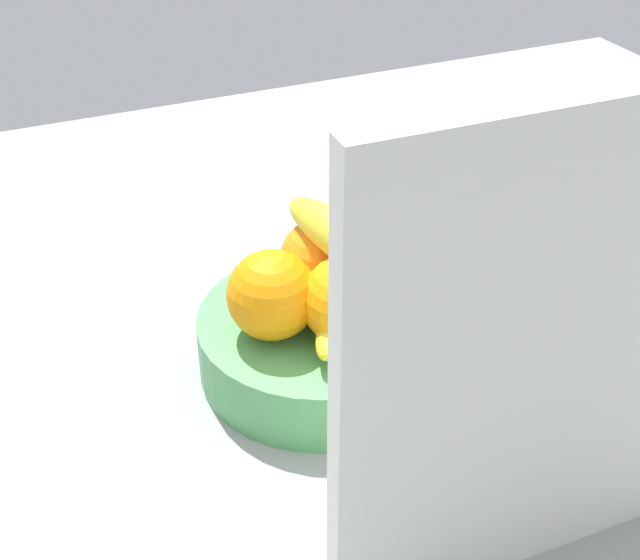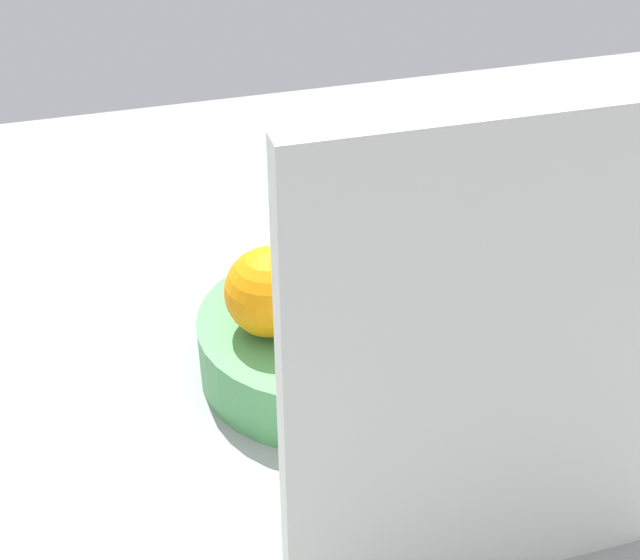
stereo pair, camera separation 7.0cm
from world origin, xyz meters
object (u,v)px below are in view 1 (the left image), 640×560
object	(u,v)px
orange_center	(323,261)
banana_bunch	(351,264)
fruit_bowl	(320,342)
orange_front_left	(272,295)
cutting_board	(540,369)
orange_front_right	(347,301)

from	to	relation	value
orange_center	banana_bunch	world-z (taller)	banana_bunch
orange_center	banana_bunch	size ratio (longest dim) A/B	0.41
fruit_bowl	orange_center	size ratio (longest dim) A/B	2.82
banana_bunch	orange_front_left	bearing A→B (deg)	-0.72
orange_front_left	banana_bunch	size ratio (longest dim) A/B	0.41
orange_front_left	orange_center	size ratio (longest dim) A/B	1.00
orange_front_left	orange_center	world-z (taller)	same
orange_center	cutting_board	distance (cm)	29.24
orange_center	banana_bunch	bearing A→B (deg)	110.39
orange_front_right	cutting_board	distance (cm)	23.05
fruit_bowl	cutting_board	world-z (taller)	cutting_board
cutting_board	orange_front_left	bearing A→B (deg)	-69.39
fruit_bowl	cutting_board	size ratio (longest dim) A/B	0.63
banana_bunch	fruit_bowl	bearing A→B (deg)	-11.84
orange_front_left	cutting_board	bearing A→B (deg)	109.63
banana_bunch	orange_center	bearing A→B (deg)	-69.61
cutting_board	fruit_bowl	bearing A→B (deg)	-79.76
orange_front_right	fruit_bowl	bearing A→B (deg)	-76.26
orange_front_right	orange_center	xyz separation A→B (cm)	(-0.55, -6.62, 0.00)
cutting_board	orange_center	bearing A→B (deg)	-83.66
orange_front_right	banana_bunch	world-z (taller)	banana_bunch
orange_front_left	fruit_bowl	bearing A→B (deg)	-174.18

